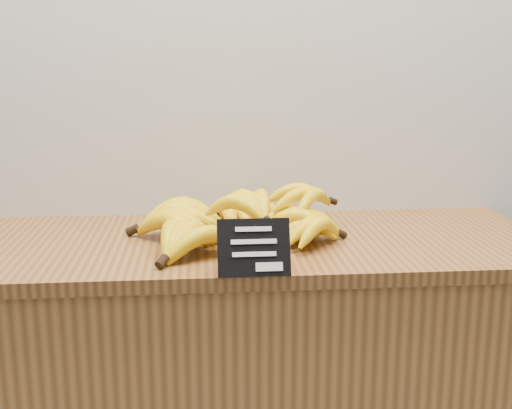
# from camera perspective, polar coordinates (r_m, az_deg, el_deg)

# --- Properties ---
(counter_top) EXTENTS (1.34, 0.54, 0.03)m
(counter_top) POSITION_cam_1_polar(r_m,az_deg,el_deg) (1.48, -0.17, -3.54)
(counter_top) COLOR brown
(counter_top) RESTS_ON counter
(chalkboard_sign) EXTENTS (0.14, 0.04, 0.11)m
(chalkboard_sign) POSITION_cam_1_polar(r_m,az_deg,el_deg) (1.22, -0.19, -3.86)
(chalkboard_sign) COLOR black
(chalkboard_sign) RESTS_ON counter_top
(banana_pile) EXTENTS (0.50, 0.42, 0.12)m
(banana_pile) POSITION_cam_1_polar(r_m,az_deg,el_deg) (1.46, -0.94, -1.35)
(banana_pile) COLOR yellow
(banana_pile) RESTS_ON counter_top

